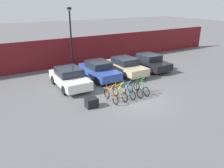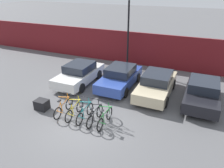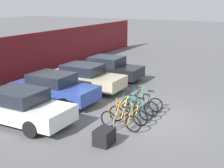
# 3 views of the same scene
# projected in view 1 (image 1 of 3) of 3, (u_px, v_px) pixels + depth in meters

# --- Properties ---
(ground_plane) EXTENTS (120.00, 120.00, 0.00)m
(ground_plane) POSITION_uv_depth(u_px,v_px,m) (135.00, 99.00, 14.02)
(ground_plane) COLOR #59595B
(hoarding_wall) EXTENTS (36.00, 0.16, 2.69)m
(hoarding_wall) POSITION_uv_depth(u_px,v_px,m) (77.00, 51.00, 21.14)
(hoarding_wall) COLOR maroon
(hoarding_wall) RESTS_ON ground
(bike_rack) EXTENTS (2.94, 0.04, 0.57)m
(bike_rack) POSITION_uv_depth(u_px,v_px,m) (125.00, 90.00, 14.25)
(bike_rack) COLOR gray
(bike_rack) RESTS_ON ground
(bicycle_orange) EXTENTS (0.68, 1.71, 1.05)m
(bicycle_orange) POSITION_uv_depth(u_px,v_px,m) (111.00, 96.00, 13.58)
(bicycle_orange) COLOR black
(bicycle_orange) RESTS_ON ground
(bicycle_yellow) EXTENTS (0.68, 1.71, 1.05)m
(bicycle_yellow) POSITION_uv_depth(u_px,v_px,m) (120.00, 94.00, 13.91)
(bicycle_yellow) COLOR black
(bicycle_yellow) RESTS_ON ground
(bicycle_teal) EXTENTS (0.68, 1.71, 1.05)m
(bicycle_teal) POSITION_uv_depth(u_px,v_px,m) (128.00, 92.00, 14.20)
(bicycle_teal) COLOR black
(bicycle_teal) RESTS_ON ground
(bicycle_black) EXTENTS (0.68, 1.71, 1.05)m
(bicycle_black) POSITION_uv_depth(u_px,v_px,m) (135.00, 90.00, 14.48)
(bicycle_black) COLOR black
(bicycle_black) RESTS_ON ground
(bicycle_green) EXTENTS (0.68, 1.71, 1.05)m
(bicycle_green) POSITION_uv_depth(u_px,v_px,m) (141.00, 88.00, 14.74)
(bicycle_green) COLOR black
(bicycle_green) RESTS_ON ground
(car_white) EXTENTS (1.91, 4.17, 1.40)m
(car_white) POSITION_uv_depth(u_px,v_px,m) (69.00, 78.00, 15.84)
(car_white) COLOR silver
(car_white) RESTS_ON ground
(car_blue) EXTENTS (1.91, 4.22, 1.40)m
(car_blue) POSITION_uv_depth(u_px,v_px,m) (99.00, 70.00, 17.61)
(car_blue) COLOR #2D479E
(car_blue) RESTS_ON ground
(car_beige) EXTENTS (1.91, 4.36, 1.40)m
(car_beige) POSITION_uv_depth(u_px,v_px,m) (125.00, 66.00, 18.69)
(car_beige) COLOR #C1B28E
(car_beige) RESTS_ON ground
(car_black) EXTENTS (1.91, 4.14, 1.40)m
(car_black) POSITION_uv_depth(u_px,v_px,m) (149.00, 62.00, 19.94)
(car_black) COLOR black
(car_black) RESTS_ON ground
(lamp_post) EXTENTS (0.24, 0.44, 5.41)m
(lamp_post) POSITION_uv_depth(u_px,v_px,m) (71.00, 35.00, 19.32)
(lamp_post) COLOR black
(lamp_post) RESTS_ON ground
(cargo_crate) EXTENTS (0.70, 0.56, 0.55)m
(cargo_crate) POSITION_uv_depth(u_px,v_px,m) (92.00, 103.00, 12.90)
(cargo_crate) COLOR black
(cargo_crate) RESTS_ON ground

